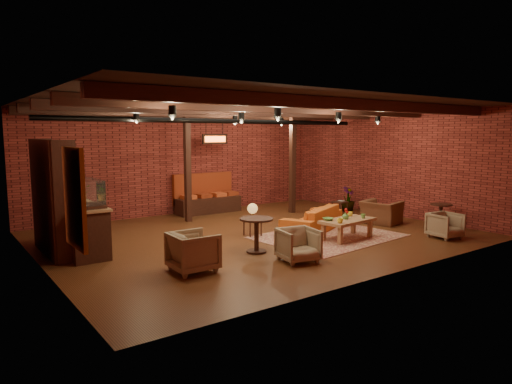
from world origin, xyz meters
TOP-DOWN VIEW (x-y plane):
  - floor at (0.00, 0.00)m, footprint 10.00×10.00m
  - ceiling at (0.00, 0.00)m, footprint 10.00×8.00m
  - wall_back at (0.00, 4.00)m, footprint 10.00×0.02m
  - wall_front at (0.00, -4.00)m, footprint 10.00×0.02m
  - wall_left at (-5.00, 0.00)m, footprint 0.02×8.00m
  - wall_right at (5.00, 0.00)m, footprint 0.02×8.00m
  - ceiling_beams at (0.00, 0.00)m, footprint 9.80×6.40m
  - ceiling_pipe at (0.00, 1.60)m, footprint 9.60×0.12m
  - post_left at (-0.60, 2.60)m, footprint 0.16×0.16m
  - post_right at (2.80, 2.00)m, footprint 0.16×0.16m
  - service_counter at (-4.10, 1.00)m, footprint 0.80×2.50m
  - plant_counter at (-4.00, 1.20)m, footprint 0.35×0.39m
  - shelving_hutch at (-4.50, 1.10)m, footprint 0.52×2.00m
  - chalkboard_menu at (-4.93, -2.30)m, footprint 0.08×0.96m
  - banquette at (0.60, 3.55)m, footprint 2.10×0.70m
  - service_sign at (0.60, 3.10)m, footprint 0.86×0.06m
  - ceiling_spotlights at (0.00, 0.00)m, footprint 6.40×4.40m
  - rug at (1.27, -1.18)m, footprint 3.55×2.84m
  - sofa at (1.40, -0.45)m, footprint 2.35×1.68m
  - coffee_table at (1.43, -1.62)m, footprint 1.47×0.84m
  - side_table_lamp at (-0.19, -0.01)m, footprint 0.42×0.42m
  - round_table_left at (-1.04, -1.35)m, footprint 0.71×0.71m
  - armchair_a at (-2.77, -1.76)m, footprint 0.76×0.81m
  - armchair_b at (-0.78, -2.40)m, footprint 0.83×0.79m
  - armchair_right at (3.64, -0.87)m, footprint 0.83×1.09m
  - side_table_book at (3.66, 0.74)m, footprint 0.42×0.42m
  - round_table_right at (4.40, -2.22)m, footprint 0.56×0.56m
  - armchair_far at (3.46, -2.94)m, footprint 0.72×0.68m
  - plant_tall at (4.40, 1.09)m, footprint 1.61×1.61m

SIDE VIEW (x-z plane):
  - floor at x=0.00m, z-range 0.00..0.00m
  - rug at x=1.27m, z-range 0.00..0.01m
  - sofa at x=1.40m, z-range 0.00..0.64m
  - armchair_far at x=3.46m, z-range 0.00..0.68m
  - armchair_b at x=-0.78m, z-range 0.00..0.73m
  - armchair_a at x=-2.77m, z-range 0.00..0.81m
  - side_table_book at x=3.66m, z-range 0.18..0.63m
  - coffee_table at x=1.43m, z-range 0.06..0.79m
  - armchair_right at x=3.64m, z-range 0.00..0.86m
  - round_table_right at x=4.40m, z-range 0.11..0.77m
  - banquette at x=0.60m, z-range 0.00..1.00m
  - round_table_left at x=-1.04m, z-range 0.13..0.87m
  - side_table_lamp at x=-0.19m, z-range 0.21..1.03m
  - service_counter at x=-4.10m, z-range 0.00..1.60m
  - shelving_hutch at x=-4.50m, z-range 0.00..2.40m
  - plant_tall at x=4.40m, z-range 0.00..2.41m
  - plant_counter at x=-4.00m, z-range 1.07..1.37m
  - wall_back at x=0.00m, z-range 0.00..3.20m
  - wall_front at x=0.00m, z-range 0.00..3.20m
  - wall_left at x=-5.00m, z-range 0.00..3.20m
  - wall_right at x=5.00m, z-range 0.00..3.20m
  - post_left at x=-0.60m, z-range 0.00..3.20m
  - post_right at x=2.80m, z-range 0.00..3.20m
  - chalkboard_menu at x=-4.93m, z-range 0.87..2.33m
  - service_sign at x=0.60m, z-range 2.20..2.50m
  - ceiling_pipe at x=0.00m, z-range 2.79..2.91m
  - ceiling_spotlights at x=0.00m, z-range 2.72..3.00m
  - ceiling_beams at x=0.00m, z-range 2.97..3.19m
  - ceiling at x=0.00m, z-range 3.19..3.21m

